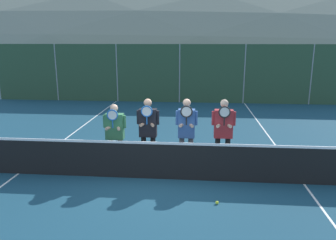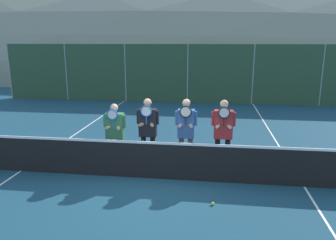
% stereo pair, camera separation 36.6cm
% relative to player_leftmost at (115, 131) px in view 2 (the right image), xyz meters
% --- Properties ---
extents(ground_plane, '(120.00, 120.00, 0.00)m').
position_rel_player_leftmost_xyz_m(ground_plane, '(1.10, -0.50, -1.01)').
color(ground_plane, navy).
extents(hill_distant, '(137.07, 76.15, 26.65)m').
position_rel_player_leftmost_xyz_m(hill_distant, '(1.10, 51.03, -1.01)').
color(hill_distant, gray).
rests_on(hill_distant, ground_plane).
extents(clubhouse_building, '(17.16, 5.50, 3.89)m').
position_rel_player_leftmost_xyz_m(clubhouse_building, '(-0.17, 18.24, 0.96)').
color(clubhouse_building, '#9EA3A8').
rests_on(clubhouse_building, ground_plane).
extents(fence_back, '(20.41, 0.06, 3.08)m').
position_rel_player_leftmost_xyz_m(fence_back, '(1.10, 9.65, 0.53)').
color(fence_back, gray).
rests_on(fence_back, ground_plane).
extents(tennis_net, '(9.36, 0.09, 1.03)m').
position_rel_player_leftmost_xyz_m(tennis_net, '(1.10, -0.50, -0.53)').
color(tennis_net, gray).
rests_on(tennis_net, ground_plane).
extents(court_line_left_sideline, '(0.05, 16.00, 0.01)m').
position_rel_player_leftmost_xyz_m(court_line_left_sideline, '(-2.38, 2.50, -1.01)').
color(court_line_left_sideline, white).
rests_on(court_line_left_sideline, ground_plane).
extents(court_line_right_sideline, '(0.05, 16.00, 0.01)m').
position_rel_player_leftmost_xyz_m(court_line_right_sideline, '(4.57, 2.50, -1.01)').
color(court_line_right_sideline, white).
rests_on(court_line_right_sideline, ground_plane).
extents(player_leftmost, '(0.59, 0.34, 1.72)m').
position_rel_player_leftmost_xyz_m(player_leftmost, '(0.00, 0.00, 0.00)').
color(player_leftmost, white).
rests_on(player_leftmost, ground_plane).
extents(player_center_left, '(0.57, 0.34, 1.86)m').
position_rel_player_leftmost_xyz_m(player_center_left, '(0.84, 0.07, 0.08)').
color(player_center_left, black).
rests_on(player_center_left, ground_plane).
extents(player_center_right, '(0.54, 0.34, 1.87)m').
position_rel_player_leftmost_xyz_m(player_center_right, '(1.80, 0.06, 0.08)').
color(player_center_right, '#56565B').
rests_on(player_center_right, ground_plane).
extents(player_rightmost, '(0.59, 0.34, 1.86)m').
position_rel_player_leftmost_xyz_m(player_rightmost, '(2.72, 0.14, 0.08)').
color(player_rightmost, black).
rests_on(player_rightmost, ground_plane).
extents(car_far_left, '(4.67, 2.05, 1.72)m').
position_rel_player_leftmost_xyz_m(car_far_left, '(-4.38, 12.28, -0.12)').
color(car_far_left, silver).
rests_on(car_far_left, ground_plane).
extents(car_left_of_center, '(4.06, 2.04, 1.82)m').
position_rel_player_leftmost_xyz_m(car_left_of_center, '(0.84, 11.96, -0.08)').
color(car_left_of_center, black).
rests_on(car_left_of_center, ground_plane).
extents(car_center, '(4.16, 2.04, 1.81)m').
position_rel_player_leftmost_xyz_m(car_center, '(5.81, 12.42, -0.09)').
color(car_center, silver).
rests_on(car_center, ground_plane).
extents(tennis_ball_on_court, '(0.07, 0.07, 0.07)m').
position_rel_player_leftmost_xyz_m(tennis_ball_on_court, '(2.50, -1.64, -0.98)').
color(tennis_ball_on_court, '#CCDB33').
rests_on(tennis_ball_on_court, ground_plane).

